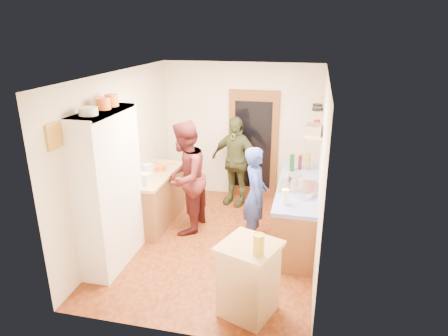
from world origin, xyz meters
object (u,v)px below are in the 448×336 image
(person_left, at_px, (188,177))
(person_back, at_px, (235,161))
(right_counter_base, at_px, (297,212))
(hutch_body, at_px, (109,190))
(island_base, at_px, (248,281))
(person_hob, at_px, (257,196))

(person_left, xyz_separation_m, person_back, (0.54, 1.17, -0.08))
(right_counter_base, distance_m, person_back, 1.64)
(hutch_body, height_order, island_base, hutch_body)
(person_left, relative_size, person_back, 1.09)
(right_counter_base, xyz_separation_m, person_hob, (-0.60, -0.30, 0.35))
(person_hob, bearing_deg, person_left, 69.53)
(island_base, relative_size, person_hob, 0.56)
(hutch_body, relative_size, person_left, 1.19)
(person_back, bearing_deg, person_left, -96.64)
(right_counter_base, distance_m, island_base, 2.03)
(hutch_body, relative_size, island_base, 2.56)
(right_counter_base, distance_m, person_hob, 0.75)
(right_counter_base, relative_size, person_back, 1.30)
(person_hob, xyz_separation_m, person_left, (-1.15, 0.15, 0.15))
(person_left, bearing_deg, island_base, 38.64)
(hutch_body, distance_m, person_back, 2.67)
(right_counter_base, height_order, person_hob, person_hob)
(person_hob, relative_size, person_left, 0.83)
(hutch_body, height_order, person_left, hutch_body)
(person_left, bearing_deg, person_hob, 85.83)
(person_left, height_order, person_back, person_left)
(right_counter_base, xyz_separation_m, person_left, (-1.75, -0.15, 0.50))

